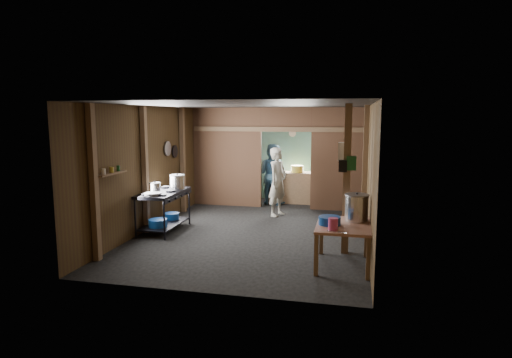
% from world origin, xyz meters
% --- Properties ---
extents(floor, '(4.50, 7.00, 0.00)m').
position_xyz_m(floor, '(0.00, 0.00, 0.00)').
color(floor, '#292929').
rests_on(floor, ground).
extents(ceiling, '(4.50, 7.00, 0.00)m').
position_xyz_m(ceiling, '(0.00, 0.00, 2.60)').
color(ceiling, '#262423').
rests_on(ceiling, ground).
extents(wall_back, '(4.50, 0.00, 2.60)m').
position_xyz_m(wall_back, '(0.00, 3.50, 1.30)').
color(wall_back, '#443118').
rests_on(wall_back, ground).
extents(wall_front, '(4.50, 0.00, 2.60)m').
position_xyz_m(wall_front, '(0.00, -3.50, 1.30)').
color(wall_front, '#443118').
rests_on(wall_front, ground).
extents(wall_left, '(0.00, 7.00, 2.60)m').
position_xyz_m(wall_left, '(-2.25, 0.00, 1.30)').
color(wall_left, '#443118').
rests_on(wall_left, ground).
extents(wall_right, '(0.00, 7.00, 2.60)m').
position_xyz_m(wall_right, '(2.25, 0.00, 1.30)').
color(wall_right, '#443118').
rests_on(wall_right, ground).
extents(partition_left, '(1.85, 0.10, 2.60)m').
position_xyz_m(partition_left, '(-1.32, 2.20, 1.30)').
color(partition_left, brown).
rests_on(partition_left, floor).
extents(partition_right, '(1.35, 0.10, 2.60)m').
position_xyz_m(partition_right, '(1.57, 2.20, 1.30)').
color(partition_right, brown).
rests_on(partition_right, floor).
extents(partition_header, '(1.30, 0.10, 0.60)m').
position_xyz_m(partition_header, '(0.25, 2.20, 2.30)').
color(partition_header, brown).
rests_on(partition_header, wall_back).
extents(turquoise_panel, '(4.40, 0.06, 2.50)m').
position_xyz_m(turquoise_panel, '(0.00, 3.44, 1.25)').
color(turquoise_panel, '#69A3A2').
rests_on(turquoise_panel, wall_back).
extents(back_counter, '(1.20, 0.50, 0.85)m').
position_xyz_m(back_counter, '(0.30, 2.95, 0.42)').
color(back_counter, '#846143').
rests_on(back_counter, floor).
extents(wall_clock, '(0.20, 0.03, 0.20)m').
position_xyz_m(wall_clock, '(0.25, 3.40, 1.90)').
color(wall_clock, silver).
rests_on(wall_clock, wall_back).
extents(post_left_a, '(0.10, 0.12, 2.60)m').
position_xyz_m(post_left_a, '(-2.18, -2.60, 1.30)').
color(post_left_a, '#846143').
rests_on(post_left_a, floor).
extents(post_left_b, '(0.10, 0.12, 2.60)m').
position_xyz_m(post_left_b, '(-2.18, -0.80, 1.30)').
color(post_left_b, '#846143').
rests_on(post_left_b, floor).
extents(post_left_c, '(0.10, 0.12, 2.60)m').
position_xyz_m(post_left_c, '(-2.18, 1.20, 1.30)').
color(post_left_c, '#846143').
rests_on(post_left_c, floor).
extents(post_right, '(0.10, 0.12, 2.60)m').
position_xyz_m(post_right, '(2.18, -0.20, 1.30)').
color(post_right, '#846143').
rests_on(post_right, floor).
extents(post_free, '(0.12, 0.12, 2.60)m').
position_xyz_m(post_free, '(1.85, -1.30, 1.30)').
color(post_free, '#846143').
rests_on(post_free, floor).
extents(cross_beam, '(4.40, 0.12, 0.12)m').
position_xyz_m(cross_beam, '(0.00, 2.15, 2.05)').
color(cross_beam, '#846143').
rests_on(cross_beam, wall_left).
extents(pan_lid_big, '(0.03, 0.34, 0.34)m').
position_xyz_m(pan_lid_big, '(-2.21, 0.40, 1.65)').
color(pan_lid_big, slate).
rests_on(pan_lid_big, wall_left).
extents(pan_lid_small, '(0.03, 0.30, 0.30)m').
position_xyz_m(pan_lid_small, '(-2.21, 0.80, 1.55)').
color(pan_lid_small, black).
rests_on(pan_lid_small, wall_left).
extents(wall_shelf, '(0.14, 0.80, 0.03)m').
position_xyz_m(wall_shelf, '(-2.15, -2.10, 1.40)').
color(wall_shelf, '#846143').
rests_on(wall_shelf, wall_left).
extents(jar_white, '(0.07, 0.07, 0.10)m').
position_xyz_m(jar_white, '(-2.15, -2.35, 1.47)').
color(jar_white, silver).
rests_on(jar_white, wall_shelf).
extents(jar_yellow, '(0.08, 0.08, 0.10)m').
position_xyz_m(jar_yellow, '(-2.15, -2.10, 1.47)').
color(jar_yellow, gold).
rests_on(jar_yellow, wall_shelf).
extents(jar_green, '(0.06, 0.06, 0.10)m').
position_xyz_m(jar_green, '(-2.15, -1.88, 1.47)').
color(jar_green, '#175324').
rests_on(jar_green, wall_shelf).
extents(bag_white, '(0.22, 0.15, 0.32)m').
position_xyz_m(bag_white, '(1.80, -1.22, 1.78)').
color(bag_white, silver).
rests_on(bag_white, post_free).
extents(bag_green, '(0.16, 0.12, 0.24)m').
position_xyz_m(bag_green, '(1.92, -1.36, 1.60)').
color(bag_green, '#175324').
rests_on(bag_green, post_free).
extents(bag_black, '(0.14, 0.10, 0.20)m').
position_xyz_m(bag_black, '(1.78, -1.38, 1.55)').
color(bag_black, black).
rests_on(bag_black, post_free).
extents(gas_range, '(0.73, 1.42, 0.84)m').
position_xyz_m(gas_range, '(-1.88, -0.62, 0.42)').
color(gas_range, black).
rests_on(gas_range, floor).
extents(prep_table, '(0.84, 1.16, 0.69)m').
position_xyz_m(prep_table, '(1.83, -1.98, 0.34)').
color(prep_table, '#A86A55').
rests_on(prep_table, floor).
extents(stove_pot_large, '(0.41, 0.41, 0.33)m').
position_xyz_m(stove_pot_large, '(-1.71, -0.27, 0.98)').
color(stove_pot_large, silver).
rests_on(stove_pot_large, gas_range).
extents(stove_pot_med, '(0.28, 0.28, 0.20)m').
position_xyz_m(stove_pot_med, '(-2.05, -0.64, 0.92)').
color(stove_pot_med, silver).
rests_on(stove_pot_med, gas_range).
extents(frying_pan, '(0.35, 0.56, 0.08)m').
position_xyz_m(frying_pan, '(-1.88, -1.10, 0.87)').
color(frying_pan, slate).
rests_on(frying_pan, gas_range).
extents(blue_tub_front, '(0.37, 0.37, 0.15)m').
position_xyz_m(blue_tub_front, '(-1.88, -0.92, 0.24)').
color(blue_tub_front, navy).
rests_on(blue_tub_front, gas_range).
extents(blue_tub_back, '(0.34, 0.34, 0.13)m').
position_xyz_m(blue_tub_back, '(-1.88, -0.25, 0.23)').
color(blue_tub_back, navy).
rests_on(blue_tub_back, gas_range).
extents(stock_pot, '(0.40, 0.40, 0.46)m').
position_xyz_m(stock_pot, '(2.03, -1.70, 0.90)').
color(stock_pot, silver).
rests_on(stock_pot, prep_table).
extents(wash_basin, '(0.44, 0.44, 0.13)m').
position_xyz_m(wash_basin, '(1.61, -2.05, 0.75)').
color(wash_basin, navy).
rests_on(wash_basin, prep_table).
extents(pink_bucket, '(0.16, 0.16, 0.18)m').
position_xyz_m(pink_bucket, '(1.68, -2.35, 0.77)').
color(pink_bucket, '#C23F77').
rests_on(pink_bucket, prep_table).
extents(knife, '(0.30, 0.13, 0.01)m').
position_xyz_m(knife, '(1.75, -2.50, 0.69)').
color(knife, silver).
rests_on(knife, prep_table).
extents(yellow_tub, '(0.34, 0.34, 0.19)m').
position_xyz_m(yellow_tub, '(0.45, 2.95, 0.94)').
color(yellow_tub, gold).
rests_on(yellow_tub, back_counter).
extents(red_cup, '(0.11, 0.11, 0.12)m').
position_xyz_m(red_cup, '(0.02, 2.95, 0.91)').
color(red_cup, '#AE0012').
rests_on(red_cup, back_counter).
extents(cook, '(0.59, 0.70, 1.65)m').
position_xyz_m(cook, '(0.20, 1.29, 0.82)').
color(cook, beige).
rests_on(cook, floor).
extents(worker_back, '(0.94, 0.82, 1.64)m').
position_xyz_m(worker_back, '(-0.21, 2.66, 0.82)').
color(worker_back, '#37617E').
rests_on(worker_back, floor).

